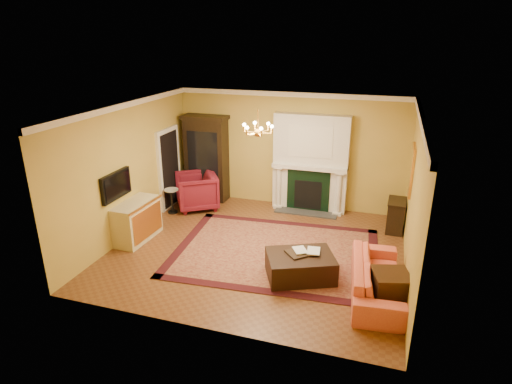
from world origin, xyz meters
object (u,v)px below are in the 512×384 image
at_px(china_cabinet, 207,160).
at_px(end_table, 390,291).
at_px(commode, 136,221).
at_px(pedestal_table, 172,199).
at_px(coral_sofa, 377,273).
at_px(wingback_armchair, 197,189).
at_px(console_table, 396,216).
at_px(leather_ottoman, 300,266).

xyz_separation_m(china_cabinet, end_table, (4.96, -3.78, -0.80)).
height_order(china_cabinet, commode, china_cabinet).
relative_size(pedestal_table, coral_sofa, 0.30).
bearing_deg(wingback_armchair, commode, -46.53).
distance_m(commode, coral_sofa, 5.26).
height_order(pedestal_table, console_table, console_table).
xyz_separation_m(pedestal_table, end_table, (5.42, -2.55, -0.06)).
bearing_deg(wingback_armchair, china_cabinet, 147.47).
bearing_deg(coral_sofa, leather_ottoman, 79.25).
distance_m(coral_sofa, leather_ottoman, 1.41).
xyz_separation_m(wingback_armchair, end_table, (4.95, -3.05, -0.21)).
bearing_deg(coral_sofa, pedestal_table, 61.42).
distance_m(end_table, console_table, 3.17).
height_order(china_cabinet, console_table, china_cabinet).
relative_size(wingback_armchair, coral_sofa, 0.48).
height_order(china_cabinet, leather_ottoman, china_cabinet).
bearing_deg(china_cabinet, coral_sofa, -35.35).
relative_size(wingback_armchair, pedestal_table, 1.61).
bearing_deg(console_table, commode, -156.23).
relative_size(coral_sofa, end_table, 3.46).
bearing_deg(pedestal_table, end_table, -25.20).
bearing_deg(end_table, pedestal_table, 154.80).
distance_m(pedestal_table, coral_sofa, 5.64).
bearing_deg(china_cabinet, console_table, -6.34).
height_order(commode, end_table, commode).
relative_size(china_cabinet, console_table, 3.08).
distance_m(coral_sofa, end_table, 0.43).
distance_m(coral_sofa, console_table, 2.84).
xyz_separation_m(commode, leather_ottoman, (3.83, -0.49, -0.20)).
bearing_deg(end_table, console_table, 88.92).
bearing_deg(end_table, leather_ottoman, 163.75).
bearing_deg(coral_sofa, wingback_armchair, 54.68).
distance_m(commode, console_table, 5.94).
bearing_deg(console_table, wingback_armchair, -176.64).
bearing_deg(pedestal_table, commode, -91.08).
bearing_deg(leather_ottoman, end_table, -40.29).
relative_size(commode, leather_ottoman, 0.97).
xyz_separation_m(wingback_armchair, coral_sofa, (4.73, -2.70, -0.10)).
distance_m(commode, end_table, 5.54).
distance_m(wingback_armchair, console_table, 5.01).
xyz_separation_m(wingback_armchair, console_table, (5.01, 0.12, -0.16)).
bearing_deg(wingback_armchair, leather_ottoman, 19.26).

